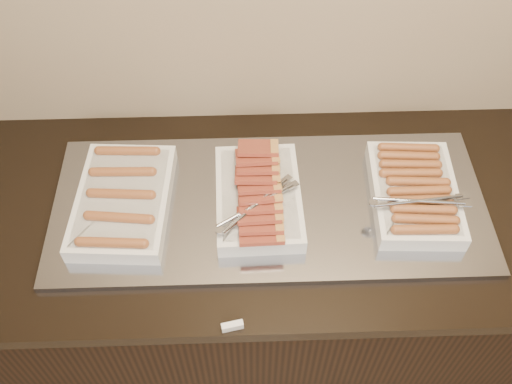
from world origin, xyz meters
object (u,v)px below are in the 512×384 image
dish_center (258,196)px  dish_right (415,193)px  dish_left (123,200)px  warming_tray (269,205)px  counter (264,285)px

dish_center → dish_right: (0.43, -0.00, -0.00)m
dish_left → warming_tray: bearing=3.6°
dish_center → dish_right: dish_center is taller
warming_tray → dish_center: 0.06m
counter → dish_left: size_ratio=5.34×
dish_center → dish_left: bearing=178.0°
counter → dish_right: bearing=-0.6°
counter → warming_tray: bearing=0.0°
counter → dish_center: 0.50m
counter → dish_right: (0.41, -0.00, 0.50)m
dish_right → dish_center: bearing=-177.4°
dish_left → dish_center: 0.37m
dish_left → dish_right: 0.80m
counter → dish_left: dish_left is taller
counter → warming_tray: (0.01, 0.00, 0.46)m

